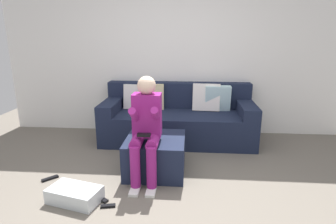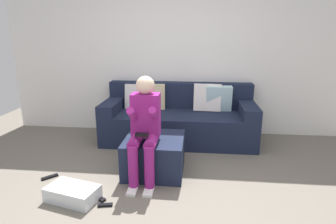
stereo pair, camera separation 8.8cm
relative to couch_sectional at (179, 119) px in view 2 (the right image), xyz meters
name	(u,v)px [view 2 (the right image)]	position (x,y,z in m)	size (l,w,h in m)	color
ground_plane	(156,206)	(-0.10, -1.82, -0.33)	(7.19, 7.19, 0.00)	#6B6359
wall_back	(175,52)	(-0.10, 0.44, 1.00)	(5.53, 0.10, 2.67)	white
couch_sectional	(179,119)	(0.00, 0.00, 0.00)	(2.29, 0.90, 0.88)	#192138
ottoman	(155,155)	(-0.22, -1.11, -0.12)	(0.69, 0.70, 0.43)	#192138
person_seated	(144,125)	(-0.30, -1.29, 0.32)	(0.31, 0.61, 1.17)	#8C1E72
storage_bin	(73,193)	(-0.94, -1.81, -0.26)	(0.51, 0.29, 0.15)	silver
remote_near_ottoman	(105,205)	(-0.59, -1.88, -0.32)	(0.14, 0.04, 0.02)	black
remote_by_storage_bin	(99,198)	(-0.69, -1.77, -0.32)	(0.15, 0.05, 0.02)	black
remote_under_side_table	(50,177)	(-1.41, -1.40, -0.32)	(0.18, 0.05, 0.02)	black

